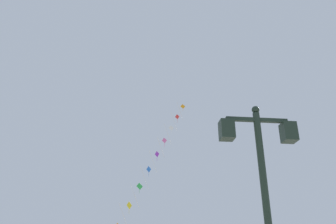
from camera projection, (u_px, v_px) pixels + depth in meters
name	position (u px, v px, depth m)	size (l,w,h in m)	color
twin_lantern_lamp_post	(263.00, 176.00, 6.78)	(1.58, 0.28, 4.83)	#1E2D23
kite_train	(149.00, 168.00, 27.59)	(7.65, 9.75, 16.83)	brown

